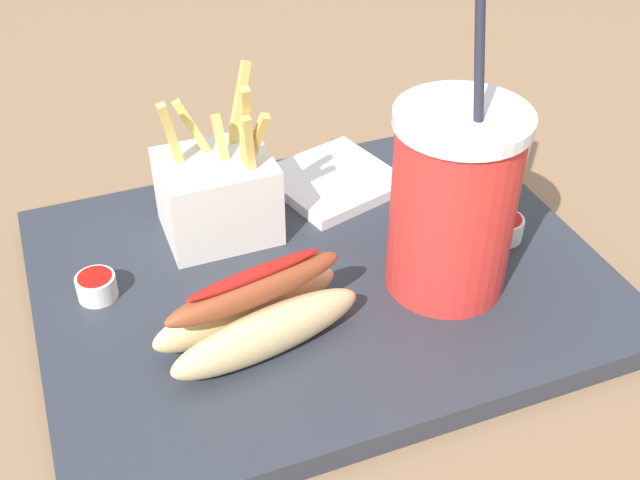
% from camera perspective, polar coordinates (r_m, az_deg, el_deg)
% --- Properties ---
extents(ground_plane, '(2.40, 2.40, 0.02)m').
position_cam_1_polar(ground_plane, '(0.67, -0.00, -4.06)').
color(ground_plane, '#8C6B4C').
extents(food_tray, '(0.45, 0.35, 0.02)m').
position_cam_1_polar(food_tray, '(0.66, -0.00, -2.76)').
color(food_tray, '#2D333D').
rests_on(food_tray, ground_plane).
extents(soda_cup, '(0.10, 0.10, 0.24)m').
position_cam_1_polar(soda_cup, '(0.60, 9.56, 2.74)').
color(soda_cup, red).
rests_on(soda_cup, food_tray).
extents(fries_basket, '(0.09, 0.08, 0.14)m').
position_cam_1_polar(fries_basket, '(0.68, -7.35, 3.32)').
color(fries_basket, white).
rests_on(fries_basket, food_tray).
extents(hot_dog_1, '(0.16, 0.09, 0.07)m').
position_cam_1_polar(hot_dog_1, '(0.58, -4.54, -5.29)').
color(hot_dog_1, '#E5C689').
rests_on(hot_dog_1, food_tray).
extents(ketchup_cup_1, '(0.03, 0.03, 0.02)m').
position_cam_1_polar(ketchup_cup_1, '(0.70, 13.11, 0.93)').
color(ketchup_cup_1, white).
rests_on(ketchup_cup_1, food_tray).
extents(ketchup_cup_2, '(0.03, 0.03, 0.02)m').
position_cam_1_polar(ketchup_cup_2, '(0.64, -15.80, -3.16)').
color(ketchup_cup_2, white).
rests_on(ketchup_cup_2, food_tray).
extents(napkin_stack, '(0.13, 0.13, 0.01)m').
position_cam_1_polar(napkin_stack, '(0.75, 0.98, 4.31)').
color(napkin_stack, white).
rests_on(napkin_stack, food_tray).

